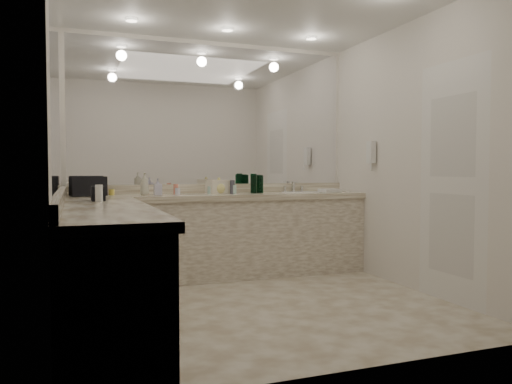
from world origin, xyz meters
name	(u,v)px	position (x,y,z in m)	size (l,w,h in m)	color
floor	(260,305)	(0.00, 0.00, 0.00)	(3.20, 3.20, 0.00)	beige
wall_back	(213,157)	(0.00, 1.50, 1.30)	(3.20, 0.02, 2.60)	silver
wall_left	(58,151)	(-1.60, 0.00, 1.30)	(0.02, 3.00, 2.60)	silver
wall_right	(416,155)	(1.60, 0.00, 1.30)	(0.02, 3.00, 2.60)	silver
vanity_back_base	(221,238)	(0.00, 1.20, 0.42)	(3.20, 0.60, 0.84)	silver
vanity_back_top	(221,197)	(0.00, 1.19, 0.87)	(3.20, 0.64, 0.06)	silver
vanity_left_base	(104,274)	(-1.30, -0.30, 0.42)	(0.60, 2.40, 0.84)	silver
vanity_left_top	(104,211)	(-1.29, -0.30, 0.87)	(0.64, 2.42, 0.06)	silver
backsplash_back	(214,188)	(0.00, 1.48, 0.95)	(3.20, 0.04, 0.10)	silver
backsplash_left	(61,198)	(-1.58, 0.00, 0.95)	(0.04, 3.00, 0.10)	silver
mirror_back	(214,115)	(0.00, 1.49, 1.77)	(3.12, 0.01, 1.55)	white
mirror_left	(58,86)	(-1.59, 0.00, 1.77)	(0.01, 2.92, 1.55)	white
sink	(301,193)	(0.95, 1.20, 0.90)	(0.44, 0.44, 0.03)	white
faucet	(293,186)	(0.95, 1.41, 0.97)	(0.24, 0.16, 0.14)	silver
wall_phone	(371,152)	(1.56, 0.70, 1.35)	(0.06, 0.10, 0.24)	white
door	(452,183)	(1.59, -0.50, 1.05)	(0.02, 0.82, 2.10)	white
black_toiletry_bag	(88,187)	(-1.36, 1.21, 0.99)	(0.33, 0.21, 0.19)	black
black_bag_spill	(98,193)	(-1.30, 0.44, 0.96)	(0.11, 0.23, 0.13)	black
cream_cosmetic_case	(219,187)	(0.00, 1.26, 0.98)	(0.26, 0.16, 0.15)	silver
hand_towel	(330,191)	(1.30, 1.15, 0.92)	(0.24, 0.16, 0.04)	white
lotion_left	(99,193)	(-1.30, 0.26, 0.97)	(0.06, 0.06, 0.14)	white
soap_bottle_a	(144,184)	(-0.81, 1.21, 1.02)	(0.09, 0.09, 0.23)	beige
soap_bottle_b	(158,187)	(-0.68, 1.19, 0.99)	(0.08, 0.08, 0.17)	silver
soap_bottle_c	(219,186)	(-0.02, 1.21, 0.99)	(0.14, 0.14, 0.18)	#E9DC7E
green_bottle_0	(254,183)	(0.39, 1.24, 1.01)	(0.07, 0.07, 0.22)	#084624
green_bottle_1	(260,184)	(0.45, 1.23, 1.00)	(0.06, 0.06, 0.20)	#084624
green_bottle_2	(260,184)	(0.47, 1.24, 1.00)	(0.07, 0.07, 0.20)	#084624
green_bottle_3	(254,184)	(0.38, 1.21, 1.00)	(0.07, 0.07, 0.21)	#084624
amenity_bottle_0	(178,191)	(-0.47, 1.23, 0.93)	(0.05, 0.05, 0.07)	silver
amenity_bottle_1	(176,189)	(-0.47, 1.28, 0.95)	(0.05, 0.05, 0.11)	#E57F66
amenity_bottle_2	(112,192)	(-1.13, 1.32, 0.93)	(0.06, 0.06, 0.06)	#F2D84C
amenity_bottle_3	(146,191)	(-0.78, 1.31, 0.94)	(0.05, 0.05, 0.09)	#E0B28C
amenity_bottle_4	(234,189)	(0.14, 1.15, 0.95)	(0.04, 0.04, 0.10)	silver
amenity_bottle_5	(232,187)	(0.12, 1.17, 0.97)	(0.05, 0.05, 0.15)	#3F3F4C
amenity_bottle_6	(210,190)	(-0.12, 1.21, 0.94)	(0.06, 0.06, 0.08)	silver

